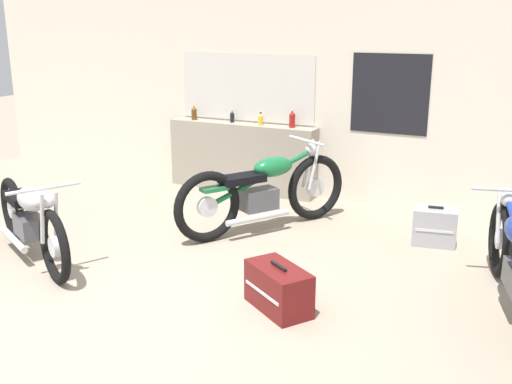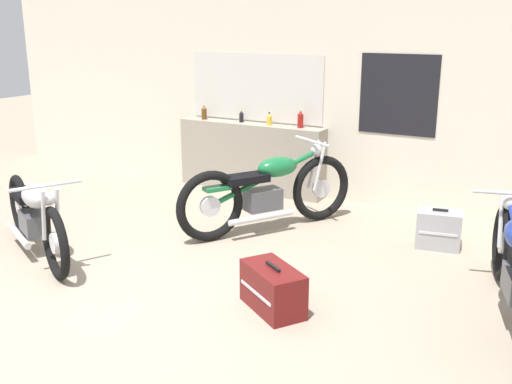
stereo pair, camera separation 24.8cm
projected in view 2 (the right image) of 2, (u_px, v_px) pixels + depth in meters
ground_plane at (108, 308)px, 4.82m from camera, size 24.00×24.00×0.00m
wall_back at (305, 88)px, 7.61m from camera, size 10.00×0.07×2.80m
sill_counter at (251, 157)px, 8.04m from camera, size 2.08×0.28×0.91m
bottle_leftmost at (204, 113)px, 8.22m from camera, size 0.07×0.07×0.20m
bottle_left_center at (241, 117)px, 7.99m from camera, size 0.06×0.06×0.17m
bottle_center at (269, 120)px, 7.76m from camera, size 0.07×0.07×0.17m
bottle_right_center at (300, 120)px, 7.56m from camera, size 0.08×0.08×0.24m
motorcycle_silver at (35, 215)px, 5.79m from camera, size 1.81×1.04×0.85m
motorcycle_green at (268, 191)px, 6.50m from camera, size 1.21×1.89×0.95m
hard_case_silver at (439, 229)px, 6.06m from camera, size 0.48×0.37×0.41m
hard_case_darkred at (273, 289)px, 4.75m from camera, size 0.66×0.58×0.38m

